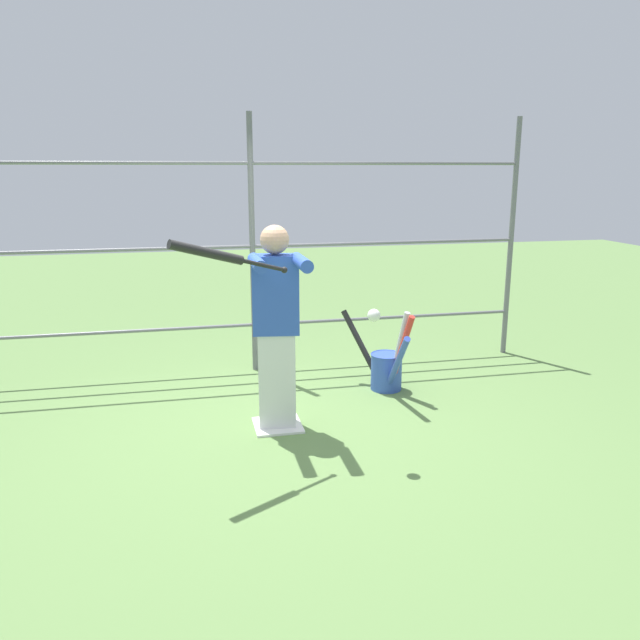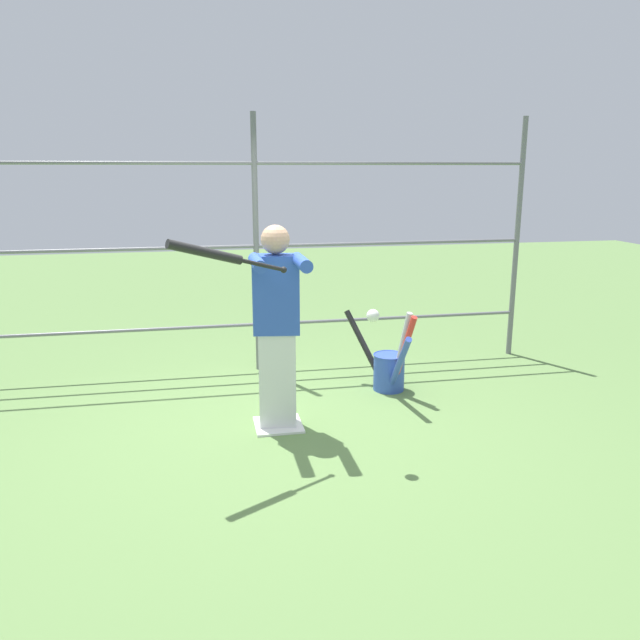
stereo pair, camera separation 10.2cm
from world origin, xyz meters
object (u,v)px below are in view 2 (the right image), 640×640
object	(u,v)px
baseball_bat_swinging	(216,255)
softball_in_flight	(373,316)
batter	(277,322)
bat_bucket	(390,367)

from	to	relation	value
baseball_bat_swinging	softball_in_flight	bearing A→B (deg)	178.22
baseball_bat_swinging	batter	bearing A→B (deg)	-126.98
baseball_bat_swinging	bat_bucket	size ratio (longest dim) A/B	0.76
batter	bat_bucket	bearing A→B (deg)	-150.47
softball_in_flight	bat_bucket	xyz separation A→B (m)	(-0.58, -1.37, -0.87)
baseball_bat_swinging	bat_bucket	bearing A→B (deg)	-141.72
batter	baseball_bat_swinging	bearing A→B (deg)	53.02
baseball_bat_swinging	softball_in_flight	distance (m)	1.20
batter	softball_in_flight	size ratio (longest dim) A/B	17.83
batter	baseball_bat_swinging	xyz separation A→B (m)	(0.49, 0.66, 0.65)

